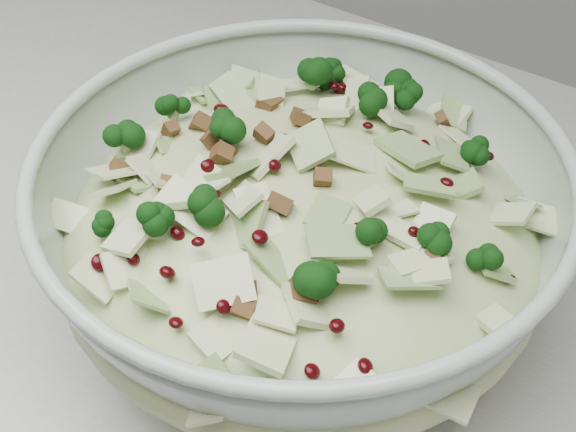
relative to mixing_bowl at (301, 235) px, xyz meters
The scene contains 2 objects.
mixing_bowl is the anchor object (origin of this frame).
salad 0.02m from the mixing_bowl, 90.00° to the left, with size 0.37×0.37×0.13m.
Camera 1 is at (0.23, 1.30, 1.33)m, focal length 50.00 mm.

